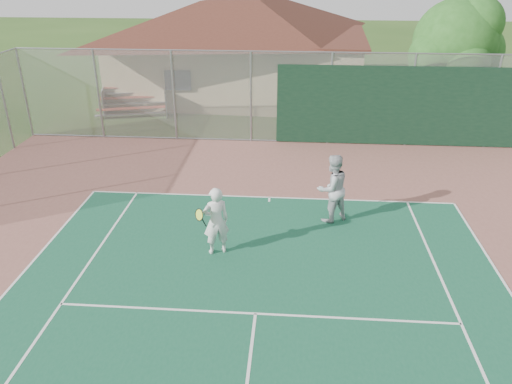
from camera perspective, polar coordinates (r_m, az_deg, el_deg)
back_fence at (r=19.43m, az=8.74°, el=10.16°), size 20.08×0.11×3.53m
clubhouse at (r=26.63m, az=-1.69°, el=17.15°), size 13.69×9.59×5.68m
bleachers at (r=24.28m, az=-13.73°, el=10.17°), size 3.46×2.48×1.15m
tree at (r=21.82m, az=22.01°, el=15.36°), size 3.86×3.65×5.38m
player_white_front at (r=12.04m, az=-4.62°, el=-3.38°), size 0.90×0.80×1.74m
player_grey_back at (r=13.63m, az=8.69°, el=0.35°), size 1.17×1.11×1.92m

